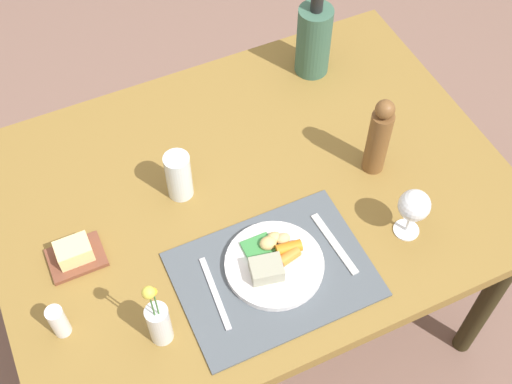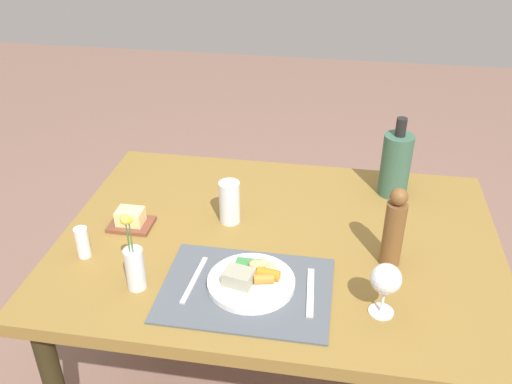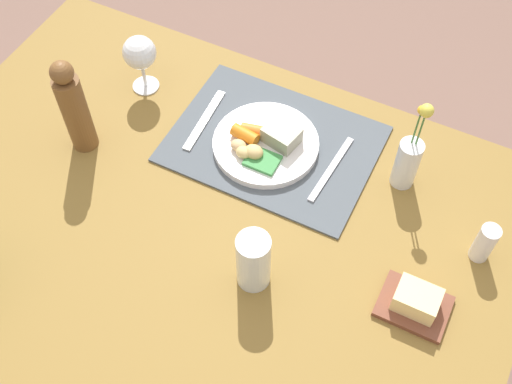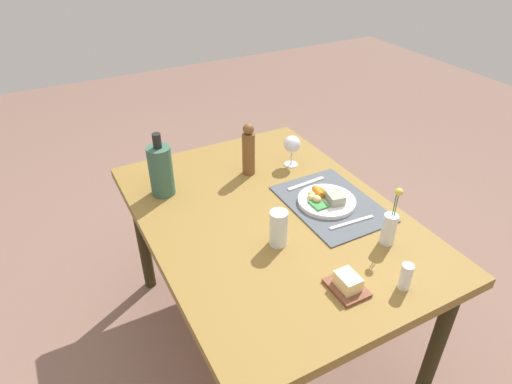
% 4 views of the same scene
% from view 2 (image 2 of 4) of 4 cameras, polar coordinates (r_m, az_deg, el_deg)
% --- Properties ---
extents(dining_table, '(1.30, 0.94, 0.70)m').
position_cam_2_polar(dining_table, '(1.71, 2.32, -6.64)').
color(dining_table, olive).
rests_on(dining_table, ground_plane).
extents(placemat, '(0.44, 0.33, 0.01)m').
position_cam_2_polar(placemat, '(1.48, -0.99, -9.97)').
color(placemat, '#4E555C').
rests_on(placemat, dining_table).
extents(dinner_plate, '(0.23, 0.23, 0.06)m').
position_cam_2_polar(dinner_plate, '(1.48, -0.48, -8.99)').
color(dinner_plate, white).
rests_on(dinner_plate, placemat).
extents(fork, '(0.03, 0.19, 0.00)m').
position_cam_2_polar(fork, '(1.51, -6.34, -8.91)').
color(fork, silver).
rests_on(fork, placemat).
extents(knife, '(0.03, 0.19, 0.00)m').
position_cam_2_polar(knife, '(1.47, 5.60, -10.18)').
color(knife, silver).
rests_on(knife, placemat).
extents(salt_shaker, '(0.04, 0.04, 0.09)m').
position_cam_2_polar(salt_shaker, '(1.64, -17.37, -4.96)').
color(salt_shaker, white).
rests_on(salt_shaker, dining_table).
extents(pepper_mill, '(0.06, 0.06, 0.24)m').
position_cam_2_polar(pepper_mill, '(1.55, 13.98, -3.69)').
color(pepper_mill, brown).
rests_on(pepper_mill, dining_table).
extents(butter_dish, '(0.13, 0.10, 0.06)m').
position_cam_2_polar(butter_dish, '(1.74, -12.73, -2.79)').
color(butter_dish, brown).
rests_on(butter_dish, dining_table).
extents(wine_glass, '(0.08, 0.08, 0.15)m').
position_cam_2_polar(wine_glass, '(1.39, 13.18, -8.81)').
color(wine_glass, white).
rests_on(wine_glass, dining_table).
extents(flower_vase, '(0.05, 0.05, 0.23)m').
position_cam_2_polar(flower_vase, '(1.48, -12.37, -7.33)').
color(flower_vase, silver).
rests_on(flower_vase, dining_table).
extents(cooler_bottle, '(0.10, 0.10, 0.27)m').
position_cam_2_polar(cooler_bottle, '(1.88, 14.14, 2.81)').
color(cooler_bottle, '#385F4A').
rests_on(cooler_bottle, dining_table).
extents(water_tumbler, '(0.06, 0.06, 0.14)m').
position_cam_2_polar(water_tumbler, '(1.71, -2.72, -1.30)').
color(water_tumbler, silver).
rests_on(water_tumbler, dining_table).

